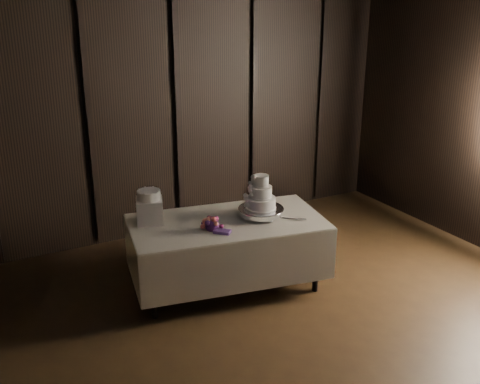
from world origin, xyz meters
name	(u,v)px	position (x,y,z in m)	size (l,w,h in m)	color
room	(359,205)	(0.00, 0.00, 1.50)	(6.08, 7.08, 3.08)	black
display_table	(227,251)	(-0.19, 1.77, 0.42)	(2.15, 1.39, 0.76)	beige
cake_stand	(261,212)	(0.18, 1.72, 0.81)	(0.48, 0.48, 0.09)	silver
wedding_cake	(260,196)	(0.15, 1.70, 0.99)	(0.35, 0.30, 0.36)	white
bouquet	(212,224)	(-0.42, 1.64, 0.82)	(0.27, 0.37, 0.17)	#D55553
box_pedestal	(150,211)	(-0.90, 2.12, 0.89)	(0.26, 0.26, 0.25)	white
small_cake	(149,195)	(-0.90, 2.12, 1.06)	(0.23, 0.23, 0.09)	white
cake_knife	(284,218)	(0.36, 1.54, 0.77)	(0.37, 0.02, 0.01)	silver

